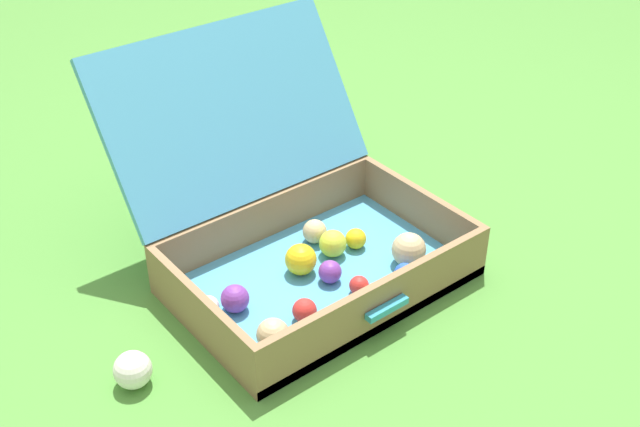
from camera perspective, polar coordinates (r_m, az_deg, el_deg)
name	(u,v)px	position (r m, az deg, el deg)	size (l,w,h in m)	color
ground_plane	(326,257)	(1.98, 0.40, -3.17)	(16.00, 16.00, 0.00)	#4C8C38
open_suitcase	(297,227)	(1.89, -1.68, -0.94)	(0.67, 0.71, 0.51)	#4799C6
stray_ball_on_grass	(133,370)	(1.67, -13.29, -10.87)	(0.08, 0.08, 0.08)	white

